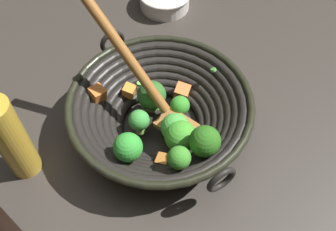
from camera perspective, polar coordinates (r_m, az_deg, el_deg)
name	(u,v)px	position (r m, az deg, el deg)	size (l,w,h in m)	color
ground_plane	(161,129)	(0.75, -1.09, -1.98)	(4.00, 4.00, 0.00)	#332D28
wok	(161,112)	(0.70, -1.12, 0.51)	(0.37, 0.34, 0.25)	black
cooking_oil_bottle	(10,137)	(0.67, -22.40, -2.96)	(0.05, 0.05, 0.24)	gold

